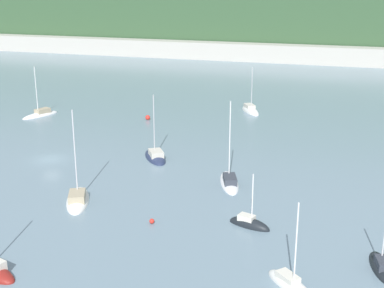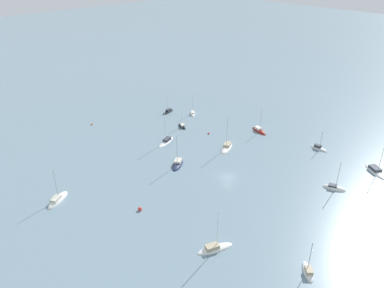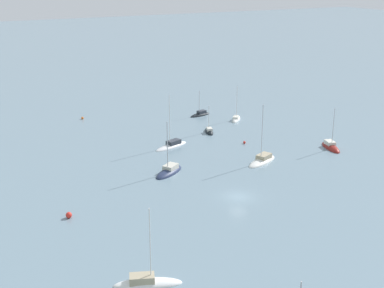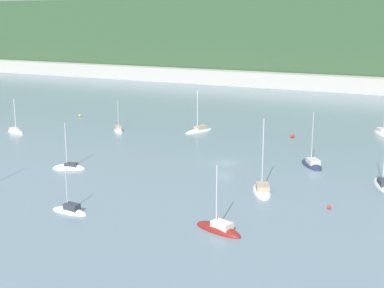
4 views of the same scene
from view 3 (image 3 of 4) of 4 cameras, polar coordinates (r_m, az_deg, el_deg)
name	(u,v)px [view 3 (image 3 of 4)]	position (r m, az deg, el deg)	size (l,w,h in m)	color
ground_plane	(238,197)	(80.23, 4.93, -5.64)	(600.00, 600.00, 0.00)	slate
sailboat_0	(169,172)	(89.05, -2.46, -3.00)	(5.97, 7.21, 9.70)	#232D4C
sailboat_1	(331,147)	(104.37, 14.57, -0.35)	(6.84, 3.89, 8.64)	maroon
sailboat_4	(262,161)	(94.66, 7.49, -1.82)	(5.56, 8.12, 11.18)	white
sailboat_8	(236,120)	(120.14, 4.73, 2.62)	(5.16, 4.91, 8.36)	white
sailboat_9	(209,132)	(110.62, 1.82, 1.29)	(4.77, 2.74, 6.49)	black
sailboat_10	(172,146)	(101.88, -2.18, -0.19)	(4.66, 8.12, 10.72)	silver
sailboat_11	(147,284)	(59.61, -4.83, -14.61)	(4.66, 7.72, 9.67)	white
sailboat_13	(200,115)	(123.47, 0.89, 3.13)	(2.90, 5.87, 6.39)	black
mooring_buoy_0	(69,215)	(75.27, -13.00, -7.40)	(0.85, 0.85, 0.85)	red
mooring_buoy_2	(244,142)	(103.98, 5.61, 0.18)	(0.52, 0.52, 0.52)	red
mooring_buoy_4	(82,118)	(122.72, -11.61, 2.73)	(0.58, 0.58, 0.58)	orange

